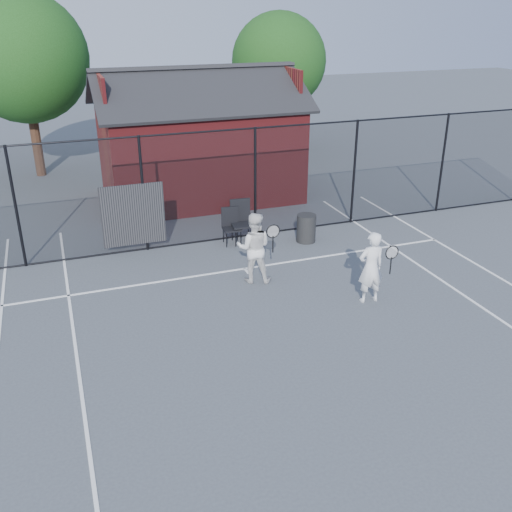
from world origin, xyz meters
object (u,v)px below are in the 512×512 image
object	(u,v)px
chair_right	(232,227)
player_front	(371,267)
clubhouse	(199,148)
waste_bin	(306,228)
player_back	(254,248)
chair_left	(242,223)

from	to	relation	value
chair_right	player_front	bearing A→B (deg)	-61.85
clubhouse	waste_bin	bearing A→B (deg)	-71.55
player_back	chair_right	world-z (taller)	player_back
player_front	waste_bin	size ratio (longest dim) A/B	2.11
clubhouse	player_front	size ratio (longest dim) A/B	4.07
chair_right	waste_bin	size ratio (longest dim) A/B	1.28
player_back	chair_right	distance (m)	2.31
waste_bin	player_back	bearing A→B (deg)	-140.18
chair_left	chair_right	xyz separation A→B (m)	(-0.29, 0.00, -0.09)
clubhouse	chair_right	world-z (taller)	clubhouse
player_front	chair_right	size ratio (longest dim) A/B	1.65
clubhouse	player_front	xyz separation A→B (m)	(1.49, -8.46, -0.81)
waste_bin	chair_right	bearing A→B (deg)	165.55
clubhouse	chair_right	size ratio (longest dim) A/B	6.73
chair_left	chair_right	size ratio (longest dim) A/B	1.18
player_front	chair_left	world-z (taller)	player_front
player_back	clubhouse	bearing A→B (deg)	85.73
clubhouse	chair_left	size ratio (longest dim) A/B	5.70
player_front	waste_bin	xyz separation A→B (m)	(0.14, 3.56, -0.42)
player_front	chair_right	distance (m)	4.45
clubhouse	player_back	distance (m)	6.74
chair_left	waste_bin	world-z (taller)	chair_left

